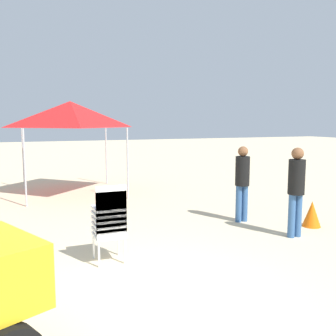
{
  "coord_description": "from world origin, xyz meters",
  "views": [
    {
      "loc": [
        -1.56,
        -4.13,
        2.27
      ],
      "look_at": [
        1.49,
        3.36,
        1.25
      ],
      "focal_mm": 39.39,
      "sensor_mm": 36.0,
      "label": 1
    }
  ],
  "objects": [
    {
      "name": "ground",
      "position": [
        0.0,
        0.0,
        0.0
      ],
      "size": [
        80.0,
        80.0,
        0.0
      ],
      "primitive_type": "plane",
      "color": "beige"
    },
    {
      "name": "popup_canopy",
      "position": [
        -0.01,
        7.69,
        2.49
      ],
      "size": [
        2.87,
        2.87,
        2.89
      ],
      "color": "#B2B2B7",
      "rests_on": "ground"
    },
    {
      "name": "lifeguard_near_center",
      "position": [
        3.09,
        2.83,
        0.99
      ],
      "size": [
        0.32,
        0.32,
        1.72
      ],
      "color": "#33598C",
      "rests_on": "ground"
    },
    {
      "name": "traffic_cone_near",
      "position": [
        4.28,
        1.91,
        0.28
      ],
      "size": [
        0.39,
        0.39,
        0.56
      ],
      "primitive_type": "cone",
      "color": "orange",
      "rests_on": "ground"
    },
    {
      "name": "stacked_plastic_chairs",
      "position": [
        -0.26,
        1.51,
        0.74
      ],
      "size": [
        0.48,
        0.48,
        1.29
      ],
      "color": "white",
      "rests_on": "ground"
    },
    {
      "name": "lifeguard_near_left",
      "position": [
        3.43,
        1.48,
        1.03
      ],
      "size": [
        0.32,
        0.32,
        1.77
      ],
      "color": "#33598C",
      "rests_on": "ground"
    }
  ]
}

